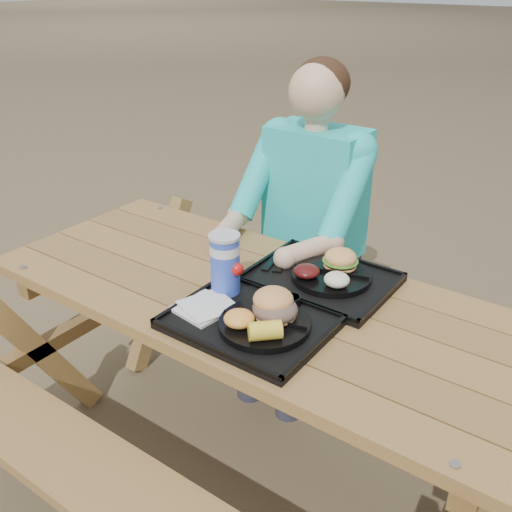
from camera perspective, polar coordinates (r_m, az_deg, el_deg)
The scene contains 18 objects.
ground at distance 2.30m, azimuth 0.00°, elevation -19.98°, with size 60.00×60.00×0.00m, color #999999.
picnic_table at distance 2.04m, azimuth 0.00°, elevation -12.76°, with size 1.80×1.49×0.75m, color #999999, non-canonical shape.
tray_near at distance 1.65m, azimuth -0.63°, elevation -6.72°, with size 0.45×0.35×0.02m, color black.
tray_far at distance 1.88m, azimuth 6.55°, elevation -2.39°, with size 0.45×0.35×0.02m, color black.
plate_near at distance 1.61m, azimuth 0.85°, elevation -6.84°, with size 0.26×0.26×0.02m, color black.
plate_far at distance 1.87m, azimuth 7.53°, elevation -1.99°, with size 0.26×0.26×0.02m, color black.
napkin_stack at distance 1.70m, azimuth -5.28°, elevation -5.10°, with size 0.15×0.15×0.02m, color silver.
soda_cup at distance 1.75m, azimuth -3.11°, elevation -0.90°, with size 0.09×0.09×0.18m, color #193AC2.
condiment_bbq at distance 1.73m, azimuth 1.91°, elevation -4.10°, with size 0.05×0.05×0.03m, color #320705.
condiment_mustard at distance 1.71m, azimuth 3.60°, elevation -4.53°, with size 0.05×0.05×0.03m, color #CECB16.
sandwich at distance 1.60m, azimuth 1.94°, elevation -4.18°, with size 0.12×0.12×0.13m, color #E99752, non-canonical shape.
mac_cheese at distance 1.58m, azimuth -1.69°, elevation -6.27°, with size 0.09×0.09×0.04m, color #FFAD43.
corn_cob at distance 1.52m, azimuth 0.92°, elevation -7.47°, with size 0.09×0.09×0.05m, color yellow, non-canonical shape.
cutlery_far at distance 1.97m, azimuth 2.52°, elevation -0.41°, with size 0.03×0.18×0.01m, color black.
burger at distance 1.89m, azimuth 8.49°, elevation 0.23°, with size 0.11×0.11×0.10m, color #F4A656, non-canonical shape.
baked_beans at distance 1.83m, azimuth 5.09°, elevation -1.53°, with size 0.08×0.08×0.04m, color #4C0F0F.
potato_salad at distance 1.78m, azimuth 8.08°, elevation -2.36°, with size 0.08×0.08×0.04m, color white.
diner at distance 2.39m, azimuth 5.50°, elevation 1.08°, with size 0.48×0.84×1.28m, color #1CC4B7, non-canonical shape.
Camera 1 is at (0.91, -1.28, 1.68)m, focal length 40.00 mm.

